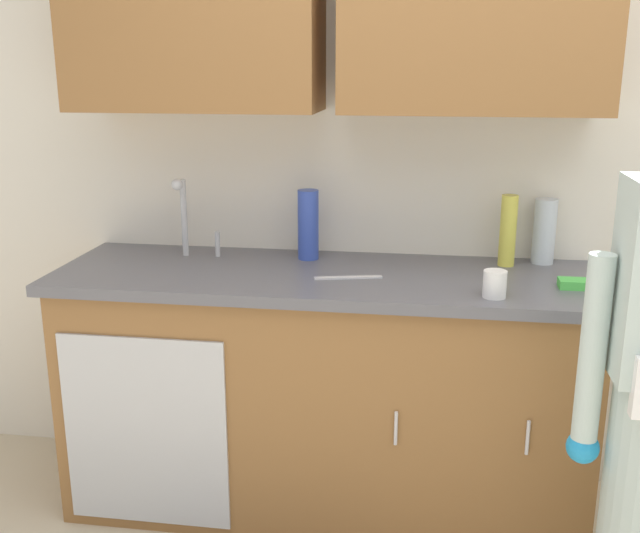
% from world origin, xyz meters
% --- Properties ---
extents(kitchen_wall_with_uppers, '(4.80, 0.44, 2.70)m').
position_xyz_m(kitchen_wall_with_uppers, '(-0.14, 0.99, 1.48)').
color(kitchen_wall_with_uppers, silver).
rests_on(kitchen_wall_with_uppers, ground).
extents(counter_cabinet, '(1.90, 0.62, 0.90)m').
position_xyz_m(counter_cabinet, '(-0.55, 0.70, 0.45)').
color(counter_cabinet, brown).
rests_on(counter_cabinet, ground).
extents(countertop, '(1.96, 0.66, 0.04)m').
position_xyz_m(countertop, '(-0.55, 0.70, 0.92)').
color(countertop, '#595960').
rests_on(countertop, counter_cabinet).
extents(sink, '(0.50, 0.36, 0.35)m').
position_xyz_m(sink, '(-1.09, 0.71, 0.93)').
color(sink, '#B7BABF').
rests_on(sink, counter_cabinet).
extents(bottle_water_tall, '(0.08, 0.08, 0.27)m').
position_xyz_m(bottle_water_tall, '(-0.64, 0.87, 1.07)').
color(bottle_water_tall, '#334CB2').
rests_on(bottle_water_tall, countertop).
extents(bottle_dish_liquid, '(0.08, 0.08, 0.25)m').
position_xyz_m(bottle_dish_liquid, '(0.25, 0.94, 1.06)').
color(bottle_dish_liquid, silver).
rests_on(bottle_dish_liquid, countertop).
extents(bottle_water_short, '(0.06, 0.06, 0.27)m').
position_xyz_m(bottle_water_short, '(0.11, 0.88, 1.07)').
color(bottle_water_short, '#D8D14C').
rests_on(bottle_water_short, countertop).
extents(cup_by_sink, '(0.08, 0.08, 0.09)m').
position_xyz_m(cup_by_sink, '(0.03, 0.48, 0.98)').
color(cup_by_sink, white).
rests_on(cup_by_sink, countertop).
extents(knife_on_counter, '(0.24, 0.08, 0.01)m').
position_xyz_m(knife_on_counter, '(-0.46, 0.62, 0.94)').
color(knife_on_counter, silver).
rests_on(knife_on_counter, countertop).
extents(sponge, '(0.11, 0.07, 0.03)m').
position_xyz_m(sponge, '(0.31, 0.62, 0.96)').
color(sponge, '#4CBF4C').
rests_on(sponge, countertop).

